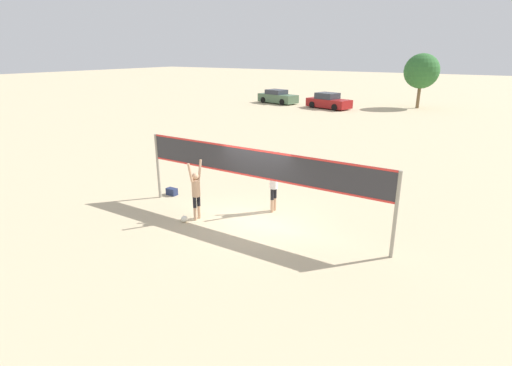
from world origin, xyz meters
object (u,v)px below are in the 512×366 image
(parked_car_near, at_px, (328,102))
(gear_bag, at_px, (172,192))
(tree_left_cluster, at_px, (422,71))
(volleyball_net, at_px, (256,169))
(player_blocker, at_px, (274,182))
(parked_car_mid, at_px, (278,97))
(player_spiker, at_px, (196,189))
(volleyball, at_px, (184,219))

(parked_car_near, bearing_deg, gear_bag, -66.02)
(parked_car_near, height_order, tree_left_cluster, tree_left_cluster)
(volleyball_net, relative_size, tree_left_cluster, 1.71)
(volleyball_net, distance_m, tree_left_cluster, 32.27)
(volleyball_net, distance_m, gear_bag, 4.59)
(player_blocker, xyz_separation_m, parked_car_mid, (-15.09, 26.91, -0.45))
(player_blocker, height_order, parked_car_near, player_blocker)
(volleyball_net, distance_m, parked_car_mid, 31.87)
(player_spiker, relative_size, player_blocker, 0.96)
(player_spiker, distance_m, parked_car_mid, 31.80)
(volleyball_net, xyz_separation_m, tree_left_cluster, (-1.41, 32.20, 1.70))
(player_spiker, distance_m, tree_left_cluster, 33.15)
(parked_car_mid, relative_size, tree_left_cluster, 0.91)
(player_spiker, xyz_separation_m, parked_car_mid, (-13.26, 28.91, -0.40))
(player_spiker, bearing_deg, player_blocker, -42.52)
(player_blocker, distance_m, parked_car_mid, 30.85)
(volleyball, bearing_deg, tree_left_cluster, 88.96)
(player_spiker, distance_m, parked_car_near, 28.94)
(gear_bag, height_order, parked_car_mid, parked_car_mid)
(player_spiker, height_order, gear_bag, player_spiker)
(volleyball_net, relative_size, player_spiker, 4.42)
(volleyball, bearing_deg, parked_car_mid, 114.00)
(gear_bag, bearing_deg, tree_left_cluster, 84.90)
(player_spiker, relative_size, volleyball, 9.08)
(player_blocker, relative_size, parked_car_mid, 0.45)
(volleyball_net, xyz_separation_m, volleyball, (-2.02, -1.29, -1.74))
(volleyball_net, relative_size, parked_car_mid, 1.89)
(player_blocker, relative_size, parked_car_near, 0.45)
(player_blocker, bearing_deg, gear_bag, -80.67)
(tree_left_cluster, bearing_deg, player_spiker, -90.72)
(gear_bag, xyz_separation_m, tree_left_cluster, (2.83, 31.76, 3.42))
(volleyball_net, xyz_separation_m, parked_car_mid, (-15.07, 28.05, -1.20))
(player_blocker, distance_m, gear_bag, 4.42)
(volleyball, height_order, parked_car_near, parked_car_near)
(volleyball, xyz_separation_m, parked_car_near, (-6.81, 28.50, 0.56))
(tree_left_cluster, bearing_deg, parked_car_near, -146.11)
(parked_car_mid, bearing_deg, gear_bag, -56.01)
(gear_bag, bearing_deg, player_spiker, -28.20)
(volleyball, bearing_deg, player_blocker, 50.10)
(player_spiker, xyz_separation_m, player_blocker, (1.83, 2.00, 0.05))
(volleyball, height_order, tree_left_cluster, tree_left_cluster)
(parked_car_mid, distance_m, tree_left_cluster, 14.58)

